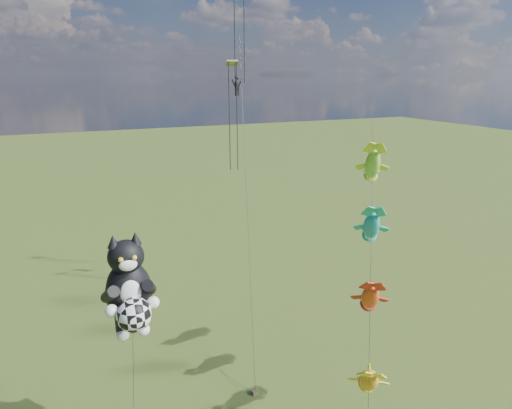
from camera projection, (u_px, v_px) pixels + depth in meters
name	position (u px, v px, depth m)	size (l,w,h in m)	color
cat_kite_rig	(129.00, 290.00, 21.28)	(2.74, 4.25, 12.19)	#4E3E28
fish_windsock_rig	(371.00, 261.00, 24.32)	(9.23, 13.16, 16.73)	#4E3E28
parafoil_rig	(237.00, 80.00, 35.78)	(6.33, 16.81, 26.20)	#4E3E28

